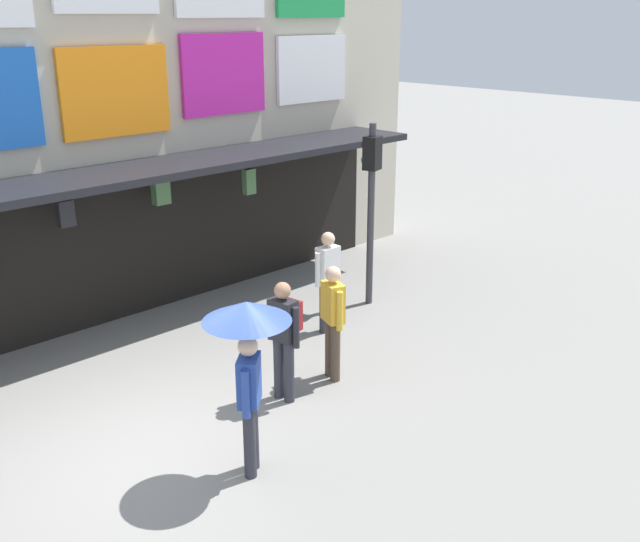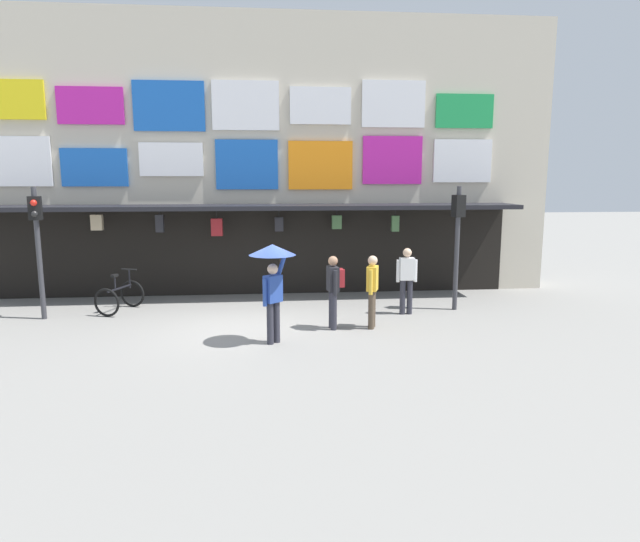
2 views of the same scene
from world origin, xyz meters
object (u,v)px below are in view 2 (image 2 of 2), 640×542
bicycle_parked (120,297)px  pedestrian_in_green (334,287)px  pedestrian_in_white (372,288)px  traffic_light_near (37,232)px  pedestrian_in_black (407,277)px  traffic_light_far (457,228)px  pedestrian_with_umbrella (273,266)px

bicycle_parked → pedestrian_in_green: 5.74m
pedestrian_in_green → pedestrian_in_white: 0.88m
traffic_light_near → bicycle_parked: traffic_light_near is taller
pedestrian_in_green → pedestrian_in_black: same height
traffic_light_far → pedestrian_in_black: bearing=-165.1°
pedestrian_in_green → pedestrian_in_white: size_ratio=1.00×
traffic_light_near → traffic_light_far: 10.32m
pedestrian_in_green → pedestrian_in_black: bearing=31.2°
pedestrian_in_black → pedestrian_in_white: same height
pedestrian_in_green → bicycle_parked: bearing=157.8°
traffic_light_far → traffic_light_near: bearing=-179.9°
pedestrian_with_umbrella → traffic_light_near: bearing=155.4°
bicycle_parked → pedestrian_in_green: pedestrian_in_green is taller
pedestrian_in_white → bicycle_parked: bearing=160.6°
traffic_light_far → bicycle_parked: 8.85m
pedestrian_in_green → traffic_light_far: bearing=25.0°
traffic_light_far → pedestrian_in_white: traffic_light_far is taller
traffic_light_near → traffic_light_far: bearing=0.1°
traffic_light_far → pedestrian_in_white: (-2.49, -1.59, -1.19)m
pedestrian_with_umbrella → bicycle_parked: bearing=141.1°
traffic_light_near → bicycle_parked: size_ratio=2.39×
pedestrian_in_green → pedestrian_in_black: size_ratio=1.00×
pedestrian_in_black → bicycle_parked: bearing=172.5°
pedestrian_in_green → pedestrian_in_white: (0.88, -0.02, -0.04)m
bicycle_parked → pedestrian_with_umbrella: size_ratio=0.64×
pedestrian_in_green → pedestrian_in_black: (1.98, 1.20, -0.04)m
bicycle_parked → pedestrian_in_green: (5.28, -2.15, 0.59)m
pedestrian_in_black → pedestrian_with_umbrella: (-3.37, -2.20, 0.69)m
pedestrian_with_umbrella → traffic_light_far: bearing=28.3°
bicycle_parked → pedestrian_in_black: bearing=-7.5°
pedestrian_in_green → traffic_light_near: bearing=167.4°
traffic_light_far → pedestrian_with_umbrella: traffic_light_far is taller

